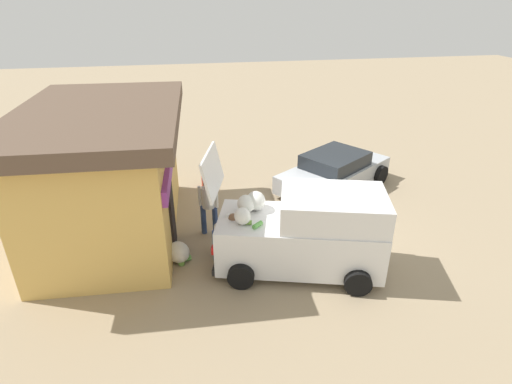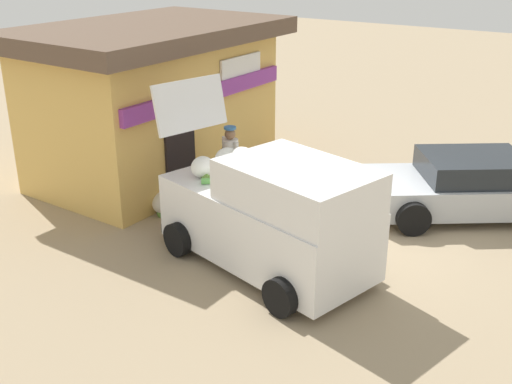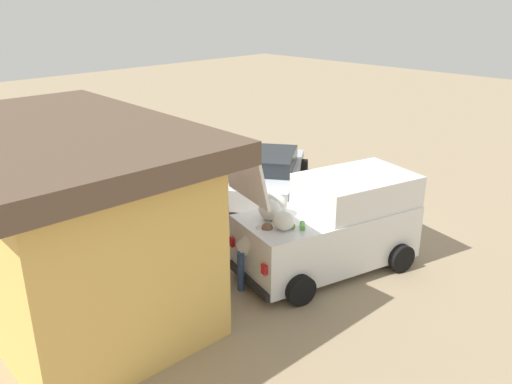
% 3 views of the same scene
% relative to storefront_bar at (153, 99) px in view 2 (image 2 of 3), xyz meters
% --- Properties ---
extents(ground_plane, '(60.00, 60.00, 0.00)m').
position_rel_storefront_bar_xyz_m(ground_plane, '(-0.47, -5.57, -1.86)').
color(ground_plane, '#9E896B').
extents(storefront_bar, '(6.42, 4.29, 3.58)m').
position_rel_storefront_bar_xyz_m(storefront_bar, '(0.00, 0.00, 0.00)').
color(storefront_bar, '#E0B259').
rests_on(storefront_bar, ground_plane).
extents(delivery_van, '(2.87, 4.42, 2.97)m').
position_rel_storefront_bar_xyz_m(delivery_van, '(-2.54, -4.78, -0.84)').
color(delivery_van, white).
rests_on(delivery_van, ground_plane).
extents(parked_sedan, '(3.95, 4.57, 1.26)m').
position_rel_storefront_bar_xyz_m(parked_sedan, '(1.68, -7.08, -1.25)').
color(parked_sedan, '#B2B7BC').
rests_on(parked_sedan, ground_plane).
extents(vendor_standing, '(0.44, 0.53, 1.74)m').
position_rel_storefront_bar_xyz_m(vendor_standing, '(-0.59, -2.59, -0.86)').
color(vendor_standing, navy).
rests_on(vendor_standing, ground_plane).
extents(customer_bending, '(0.74, 0.70, 1.48)m').
position_rel_storefront_bar_xyz_m(customer_bending, '(-1.93, -2.90, -0.95)').
color(customer_bending, navy).
rests_on(customer_bending, ground_plane).
extents(unloaded_banana_pile, '(0.92, 0.75, 0.47)m').
position_rel_storefront_bar_xyz_m(unloaded_banana_pile, '(-1.71, -1.71, -1.64)').
color(unloaded_banana_pile, silver).
rests_on(unloaded_banana_pile, ground_plane).
extents(paint_bucket, '(0.26, 0.26, 0.39)m').
position_rel_storefront_bar_xyz_m(paint_bucket, '(2.51, -2.68, -1.66)').
color(paint_bucket, '#BF3F33').
rests_on(paint_bucket, ground_plane).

